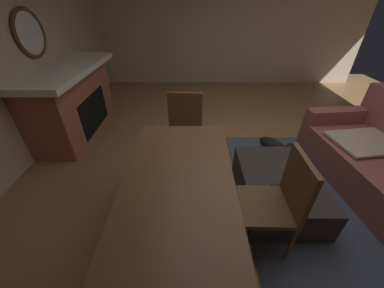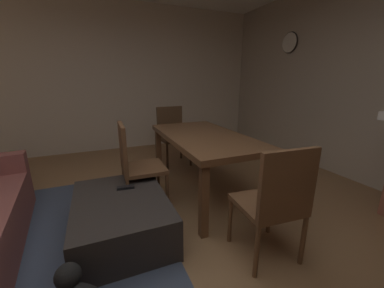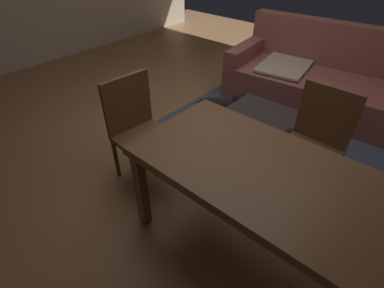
{
  "view_description": "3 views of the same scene",
  "coord_description": "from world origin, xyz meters",
  "px_view_note": "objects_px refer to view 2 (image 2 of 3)",
  "views": [
    {
      "loc": [
        2.3,
        -0.84,
        1.88
      ],
      "look_at": [
        0.58,
        -0.84,
        0.73
      ],
      "focal_mm": 20.39,
      "sensor_mm": 36.0,
      "label": 1
    },
    {
      "loc": [
        -1.3,
        0.2,
        1.36
      ],
      "look_at": [
        0.61,
        -0.6,
        0.78
      ],
      "focal_mm": 21.62,
      "sensor_mm": 36.0,
      "label": 2
    },
    {
      "loc": [
        1.57,
        -2.18,
        1.88
      ],
      "look_at": [
        0.47,
        -0.93,
        0.62
      ],
      "focal_mm": 27.29,
      "sensor_mm": 36.0,
      "label": 3
    }
  ],
  "objects_px": {
    "tv_remote": "(126,187)",
    "dining_table": "(204,141)",
    "dining_chair_north": "(135,161)",
    "dining_chair_east": "(172,132)",
    "wall_clock": "(290,43)",
    "ottoman_coffee_table": "(122,216)",
    "potted_plant": "(15,166)",
    "dining_chair_west": "(275,199)"
  },
  "relations": [
    {
      "from": "tv_remote",
      "to": "dining_table",
      "type": "height_order",
      "value": "dining_table"
    },
    {
      "from": "dining_chair_north",
      "to": "tv_remote",
      "type": "bearing_deg",
      "value": 153.77
    },
    {
      "from": "tv_remote",
      "to": "dining_chair_east",
      "type": "bearing_deg",
      "value": -26.69
    },
    {
      "from": "dining_chair_north",
      "to": "wall_clock",
      "type": "xyz_separation_m",
      "value": [
        0.93,
        -2.87,
        1.45
      ]
    },
    {
      "from": "ottoman_coffee_table",
      "to": "potted_plant",
      "type": "height_order",
      "value": "potted_plant"
    },
    {
      "from": "tv_remote",
      "to": "potted_plant",
      "type": "xyz_separation_m",
      "value": [
        1.46,
        1.25,
        -0.12
      ]
    },
    {
      "from": "wall_clock",
      "to": "ottoman_coffee_table",
      "type": "bearing_deg",
      "value": 114.27
    },
    {
      "from": "dining_chair_east",
      "to": "potted_plant",
      "type": "relative_size",
      "value": 1.99
    },
    {
      "from": "tv_remote",
      "to": "dining_chair_west",
      "type": "bearing_deg",
      "value": -128.66
    },
    {
      "from": "wall_clock",
      "to": "dining_chair_north",
      "type": "bearing_deg",
      "value": 108.02
    },
    {
      "from": "tv_remote",
      "to": "dining_chair_east",
      "type": "xyz_separation_m",
      "value": [
        1.49,
        -0.95,
        0.15
      ]
    },
    {
      "from": "tv_remote",
      "to": "wall_clock",
      "type": "distance_m",
      "value": 3.61
    },
    {
      "from": "ottoman_coffee_table",
      "to": "potted_plant",
      "type": "distance_m",
      "value": 2.02
    },
    {
      "from": "dining_chair_east",
      "to": "tv_remote",
      "type": "bearing_deg",
      "value": 147.51
    },
    {
      "from": "tv_remote",
      "to": "potted_plant",
      "type": "height_order",
      "value": "potted_plant"
    },
    {
      "from": "dining_table",
      "to": "dining_chair_north",
      "type": "relative_size",
      "value": 1.76
    },
    {
      "from": "dining_chair_east",
      "to": "ottoman_coffee_table",
      "type": "bearing_deg",
      "value": 148.48
    },
    {
      "from": "ottoman_coffee_table",
      "to": "dining_chair_north",
      "type": "distance_m",
      "value": 0.61
    },
    {
      "from": "dining_table",
      "to": "potted_plant",
      "type": "bearing_deg",
      "value": 61.78
    },
    {
      "from": "ottoman_coffee_table",
      "to": "wall_clock",
      "type": "xyz_separation_m",
      "value": [
        1.39,
        -3.08,
        1.79
      ]
    },
    {
      "from": "dining_table",
      "to": "wall_clock",
      "type": "distance_m",
      "value": 2.61
    },
    {
      "from": "tv_remote",
      "to": "wall_clock",
      "type": "bearing_deg",
      "value": -62.19
    },
    {
      "from": "dining_table",
      "to": "dining_chair_north",
      "type": "xyz_separation_m",
      "value": [
        0.0,
        0.82,
        -0.14
      ]
    },
    {
      "from": "dining_chair_east",
      "to": "dining_table",
      "type": "bearing_deg",
      "value": -179.77
    },
    {
      "from": "ottoman_coffee_table",
      "to": "potted_plant",
      "type": "relative_size",
      "value": 2.26
    },
    {
      "from": "potted_plant",
      "to": "wall_clock",
      "type": "relative_size",
      "value": 1.36
    },
    {
      "from": "dining_chair_west",
      "to": "potted_plant",
      "type": "height_order",
      "value": "dining_chair_west"
    },
    {
      "from": "wall_clock",
      "to": "potted_plant",
      "type": "bearing_deg",
      "value": 86.67
    },
    {
      "from": "dining_table",
      "to": "potted_plant",
      "type": "height_order",
      "value": "dining_table"
    },
    {
      "from": "tv_remote",
      "to": "dining_chair_north",
      "type": "xyz_separation_m",
      "value": [
        0.28,
        -0.14,
        0.15
      ]
    },
    {
      "from": "dining_chair_west",
      "to": "ottoman_coffee_table",
      "type": "bearing_deg",
      "value": 53.31
    },
    {
      "from": "dining_chair_north",
      "to": "potted_plant",
      "type": "bearing_deg",
      "value": 49.61
    },
    {
      "from": "ottoman_coffee_table",
      "to": "potted_plant",
      "type": "xyz_separation_m",
      "value": [
        1.63,
        1.18,
        0.07
      ]
    },
    {
      "from": "tv_remote",
      "to": "dining_table",
      "type": "distance_m",
      "value": 1.04
    },
    {
      "from": "dining_chair_north",
      "to": "wall_clock",
      "type": "bearing_deg",
      "value": -71.98
    },
    {
      "from": "potted_plant",
      "to": "dining_chair_north",
      "type": "bearing_deg",
      "value": -130.39
    },
    {
      "from": "ottoman_coffee_table",
      "to": "dining_table",
      "type": "bearing_deg",
      "value": -66.18
    },
    {
      "from": "tv_remote",
      "to": "dining_table",
      "type": "bearing_deg",
      "value": -67.82
    },
    {
      "from": "tv_remote",
      "to": "wall_clock",
      "type": "height_order",
      "value": "wall_clock"
    },
    {
      "from": "dining_table",
      "to": "dining_chair_west",
      "type": "xyz_separation_m",
      "value": [
        -1.21,
        0.01,
        -0.14
      ]
    },
    {
      "from": "tv_remote",
      "to": "dining_table",
      "type": "relative_size",
      "value": 0.1
    },
    {
      "from": "dining_table",
      "to": "dining_chair_north",
      "type": "height_order",
      "value": "dining_chair_north"
    }
  ]
}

